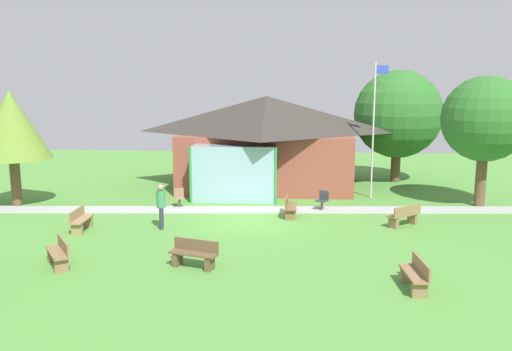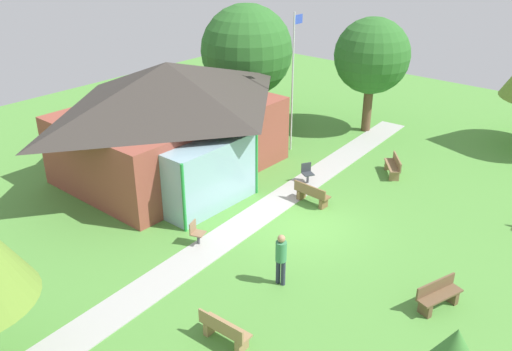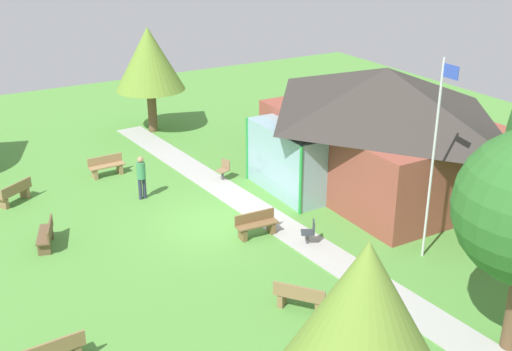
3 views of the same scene
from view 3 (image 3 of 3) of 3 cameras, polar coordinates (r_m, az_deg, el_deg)
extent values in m
plane|color=#54933D|center=(23.21, -3.64, -4.29)|extent=(44.00, 44.00, 0.00)
cube|color=brown|center=(26.34, 10.97, 2.14)|extent=(8.75, 6.21, 2.94)
pyramid|color=#38332D|center=(25.61, 11.37, 7.23)|extent=(9.75, 7.21, 1.91)
cube|color=#8CB2BF|center=(25.26, 2.60, 1.30)|extent=(3.94, 1.20, 2.64)
cylinder|color=green|center=(26.55, -0.78, 2.39)|extent=(0.12, 0.12, 2.64)
cylinder|color=green|center=(23.43, 3.96, -0.47)|extent=(0.12, 0.12, 2.64)
cube|color=#ADADA8|center=(24.00, 0.36, -3.26)|extent=(23.90, 2.94, 0.03)
cylinder|color=silver|center=(20.49, 15.30, 1.10)|extent=(0.08, 0.08, 6.48)
cube|color=blue|center=(19.47, 16.79, 8.76)|extent=(0.60, 0.02, 0.40)
cube|color=#9E7A51|center=(27.82, -13.02, 0.84)|extent=(0.50, 1.52, 0.06)
cube|color=#9E7A51|center=(28.08, -11.92, 0.58)|extent=(0.41, 0.18, 0.39)
cube|color=#9E7A51|center=(27.76, -14.03, 0.12)|extent=(0.41, 0.18, 0.39)
cube|color=#9E7A51|center=(27.92, -13.19, 1.36)|extent=(0.12, 1.50, 0.36)
cube|color=brown|center=(22.14, 0.10, -4.33)|extent=(0.51, 1.52, 0.06)
cube|color=brown|center=(22.49, 1.34, -4.62)|extent=(0.41, 0.18, 0.39)
cube|color=brown|center=(22.03, -1.18, -5.22)|extent=(0.41, 0.18, 0.39)
cube|color=brown|center=(22.19, -0.13, -3.65)|extent=(0.13, 1.50, 0.36)
cube|color=olive|center=(17.10, -17.42, -14.44)|extent=(0.54, 1.53, 0.06)
cube|color=olive|center=(17.36, -15.55, -14.62)|extent=(0.41, 0.19, 0.39)
cube|color=olive|center=(16.83, -17.30, -14.20)|extent=(0.16, 1.50, 0.36)
cube|color=brown|center=(22.60, -18.13, -4.95)|extent=(1.56, 0.89, 0.06)
cube|color=brown|center=(22.23, -18.17, -6.18)|extent=(0.28, 0.43, 0.39)
cube|color=brown|center=(23.20, -17.94, -4.90)|extent=(0.28, 0.43, 0.39)
cube|color=brown|center=(22.48, -17.72, -4.45)|extent=(1.44, 0.52, 0.36)
cube|color=olive|center=(26.31, -20.61, -1.35)|extent=(1.21, 1.49, 0.06)
cube|color=olive|center=(26.07, -21.38, -2.30)|extent=(0.42, 0.36, 0.39)
cube|color=olive|center=(26.75, -19.72, -1.43)|extent=(0.42, 0.36, 0.39)
cube|color=olive|center=(26.10, -20.38, -1.01)|extent=(0.90, 1.27, 0.36)
cube|color=olive|center=(18.38, 3.97, -10.48)|extent=(1.45, 1.28, 0.06)
cube|color=olive|center=(18.66, 2.31, -10.82)|extent=(0.37, 0.41, 0.39)
cube|color=olive|center=(18.39, 5.61, -11.46)|extent=(0.37, 0.41, 0.39)
cube|color=olive|center=(18.11, 3.80, -10.23)|extent=(1.21, 0.98, 0.36)
cube|color=#33383D|center=(21.70, 4.57, -5.03)|extent=(0.60, 0.60, 0.04)
cube|color=#33383D|center=(21.62, 5.12, -4.50)|extent=(0.40, 0.25, 0.40)
cylinder|color=#4C4C51|center=(21.81, 4.56, -5.56)|extent=(0.10, 0.10, 0.42)
cylinder|color=#4C4C51|center=(21.90, 4.54, -6.02)|extent=(0.36, 0.36, 0.02)
cube|color=#8C6B4C|center=(26.69, -2.97, 0.45)|extent=(0.56, 0.56, 0.04)
cube|color=#8C6B4C|center=(26.75, -2.68, 1.01)|extent=(0.43, 0.18, 0.40)
cylinder|color=#4C4C51|center=(26.78, -2.96, 0.00)|extent=(0.10, 0.10, 0.42)
cylinder|color=#4C4C51|center=(26.86, -2.95, -0.40)|extent=(0.36, 0.36, 0.02)
cylinder|color=#2D3347|center=(25.33, -10.17, -1.18)|extent=(0.14, 0.14, 0.85)
cylinder|color=#2D3347|center=(25.40, -9.81, -1.09)|extent=(0.14, 0.14, 0.85)
cylinder|color=#3F8C59|center=(25.08, -10.10, 0.44)|extent=(0.34, 0.34, 0.65)
sphere|color=tan|center=(24.91, -10.17, 1.39)|extent=(0.24, 0.24, 0.24)
cylinder|color=brown|center=(32.97, -9.14, 5.70)|extent=(0.45, 0.45, 2.16)
cone|color=olive|center=(32.32, -9.42, 10.14)|extent=(3.40, 3.40, 3.06)
camera|label=1|loc=(21.18, -61.65, -3.11)|focal=37.18mm
camera|label=2|loc=(33.04, -33.29, 18.77)|focal=38.43mm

